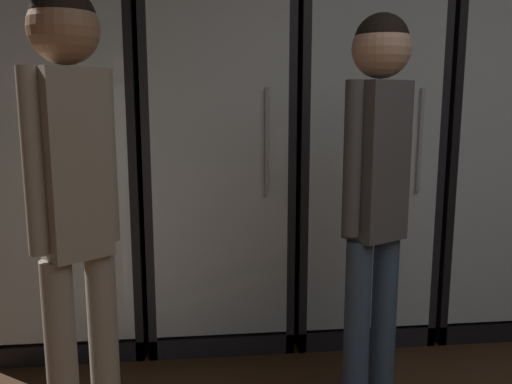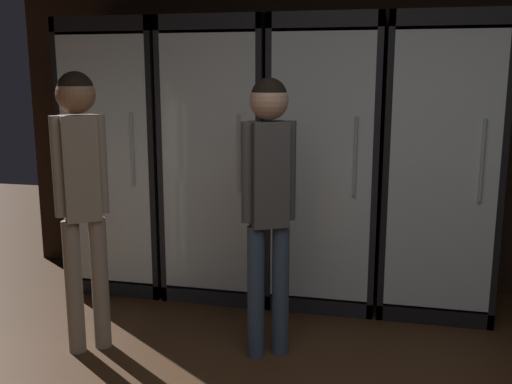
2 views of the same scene
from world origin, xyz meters
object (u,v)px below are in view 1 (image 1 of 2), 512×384
at_px(shopper_near, 376,178).
at_px(cooler_far_left, 76,161).
at_px(shopper_far, 73,184).
at_px(cooler_left, 217,158).
at_px(cooler_center, 352,156).
at_px(cooler_right, 479,157).

bearing_deg(shopper_near, cooler_far_left, 142.03).
height_order(shopper_near, shopper_far, shopper_far).
distance_m(shopper_near, shopper_far, 1.05).
distance_m(cooler_left, cooler_center, 0.75).
relative_size(shopper_near, shopper_far, 0.98).
bearing_deg(cooler_left, cooler_far_left, 179.98).
xyz_separation_m(shopper_near, shopper_far, (-1.03, -0.16, 0.02)).
bearing_deg(shopper_far, cooler_far_left, 102.45).
relative_size(cooler_far_left, shopper_far, 1.23).
height_order(cooler_left, shopper_far, cooler_left).
bearing_deg(shopper_far, shopper_near, 9.06).
height_order(cooler_far_left, cooler_right, same).
bearing_deg(cooler_center, shopper_far, -136.60).
bearing_deg(cooler_left, cooler_center, 0.09).
distance_m(cooler_far_left, cooler_center, 1.50).
height_order(cooler_far_left, cooler_center, same).
bearing_deg(cooler_right, shopper_far, -149.53).
bearing_deg(shopper_far, cooler_left, 67.29).
height_order(cooler_left, cooler_right, same).
bearing_deg(cooler_right, cooler_far_left, 179.97).
distance_m(cooler_right, shopper_near, 1.39).
xyz_separation_m(cooler_far_left, cooler_center, (1.50, 0.00, 0.01)).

